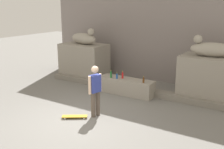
% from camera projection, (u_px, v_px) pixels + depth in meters
% --- Properties ---
extents(ground_plane, '(40.00, 40.00, 0.00)m').
position_uv_depth(ground_plane, '(80.00, 120.00, 8.59)').
color(ground_plane, slate).
extents(facade_wall, '(11.16, 0.60, 6.42)m').
position_uv_depth(facade_wall, '(157.00, 11.00, 12.44)').
color(facade_wall, gray).
rests_on(facade_wall, ground_plane).
extents(pedestal_left, '(2.19, 1.31, 1.67)m').
position_uv_depth(pedestal_left, '(84.00, 61.00, 13.24)').
color(pedestal_left, gray).
rests_on(pedestal_left, ground_plane).
extents(pedestal_right, '(2.19, 1.31, 1.67)m').
position_uv_depth(pedestal_right, '(210.00, 79.00, 10.16)').
color(pedestal_right, gray).
rests_on(pedestal_right, ground_plane).
extents(statue_reclining_left, '(1.68, 0.88, 0.78)m').
position_uv_depth(statue_reclining_left, '(84.00, 38.00, 12.93)').
color(statue_reclining_left, '#A29B8C').
rests_on(statue_reclining_left, pedestal_left).
extents(statue_reclining_right, '(1.67, 0.80, 0.78)m').
position_uv_depth(statue_reclining_right, '(212.00, 49.00, 9.89)').
color(statue_reclining_right, '#A29B8C').
rests_on(statue_reclining_right, pedestal_right).
extents(ledge_block, '(2.30, 0.63, 0.64)m').
position_uv_depth(ledge_block, '(126.00, 86.00, 10.95)').
color(ledge_block, gray).
rests_on(ledge_block, ground_plane).
extents(skater, '(0.27, 0.53, 1.67)m').
position_uv_depth(skater, '(95.00, 89.00, 8.66)').
color(skater, brown).
rests_on(skater, ground_plane).
extents(skateboard, '(0.77, 0.61, 0.08)m').
position_uv_depth(skateboard, '(75.00, 116.00, 8.69)').
color(skateboard, gold).
rests_on(skateboard, ground_plane).
extents(bottle_blue, '(0.07, 0.07, 0.25)m').
position_uv_depth(bottle_blue, '(117.00, 76.00, 10.85)').
color(bottle_blue, '#194C99').
rests_on(bottle_blue, ledge_block).
extents(bottle_brown, '(0.07, 0.07, 0.25)m').
position_uv_depth(bottle_brown, '(144.00, 80.00, 10.28)').
color(bottle_brown, '#593314').
rests_on(bottle_brown, ledge_block).
extents(bottle_red, '(0.08, 0.08, 0.30)m').
position_uv_depth(bottle_red, '(123.00, 75.00, 10.89)').
color(bottle_red, red).
rests_on(bottle_red, ledge_block).
extents(bottle_green, '(0.08, 0.08, 0.31)m').
position_uv_depth(bottle_green, '(111.00, 75.00, 10.99)').
color(bottle_green, '#1E722D').
rests_on(bottle_green, ledge_block).
extents(stair_step, '(8.13, 0.50, 0.22)m').
position_uv_depth(stair_step, '(131.00, 89.00, 11.33)').
color(stair_step, gray).
rests_on(stair_step, ground_plane).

